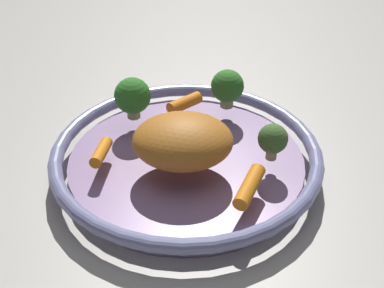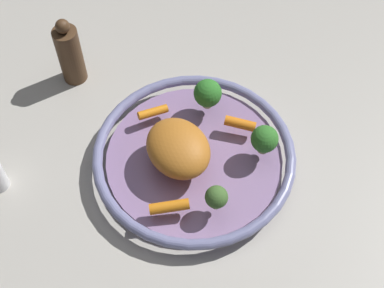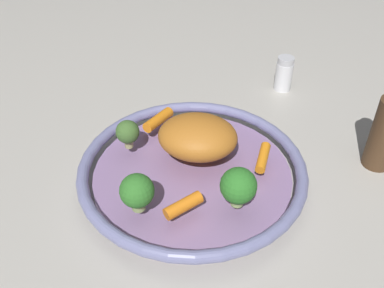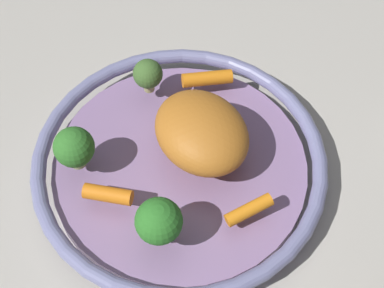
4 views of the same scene
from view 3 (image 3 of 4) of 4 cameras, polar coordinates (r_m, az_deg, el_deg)
name	(u,v)px [view 3 (image 3 of 4)]	position (r m, az deg, el deg)	size (l,w,h in m)	color
ground_plane	(192,183)	(0.71, 0.04, -5.07)	(2.02, 2.02, 0.00)	#B7B2A8
serving_bowl	(192,172)	(0.69, 0.04, -3.74)	(0.36, 0.36, 0.04)	#8E709E
roast_chicken_piece	(198,137)	(0.68, 0.75, 0.96)	(0.13, 0.10, 0.06)	#BD6E24
baby_carrot_center	(263,157)	(0.68, 9.26, -1.75)	(0.02, 0.02, 0.06)	orange
baby_carrot_back	(183,205)	(0.60, -1.15, -8.04)	(0.02, 0.02, 0.06)	orange
baby_carrot_near_rim	(158,120)	(0.75, -4.42, 3.19)	(0.02, 0.02, 0.07)	orange
broccoli_floret_mid	(238,186)	(0.60, 6.08, -5.49)	(0.05, 0.05, 0.06)	#94AC66
broccoli_floret_edge	(128,132)	(0.70, -8.42, 1.52)	(0.04, 0.04, 0.05)	tan
broccoli_floret_small	(137,191)	(0.59, -7.21, -6.16)	(0.05, 0.05, 0.06)	#97A966
salt_shaker	(284,74)	(0.94, 11.94, 8.99)	(0.04, 0.04, 0.07)	white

